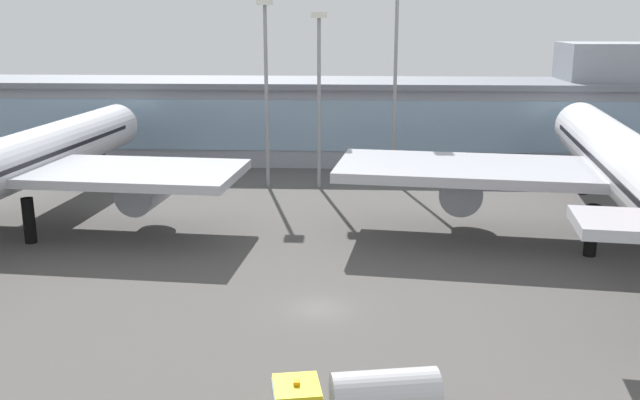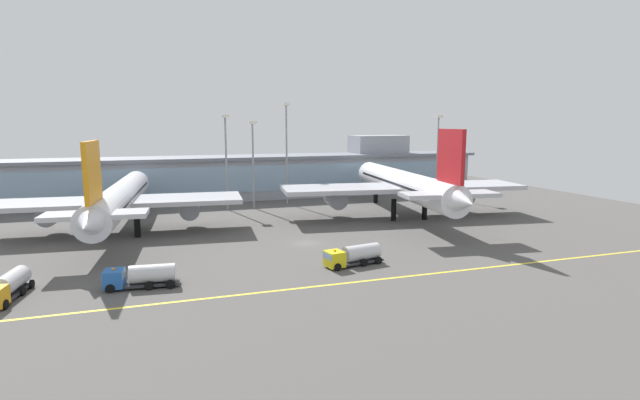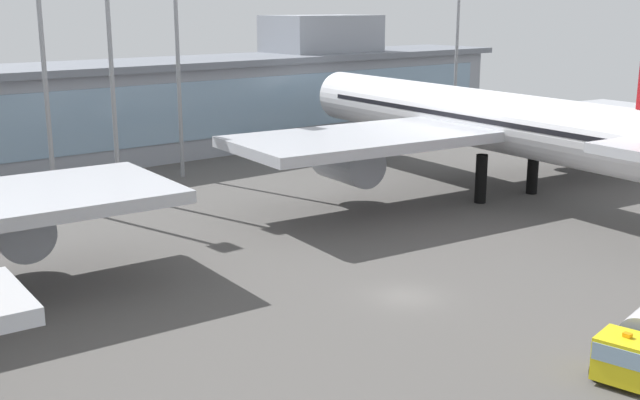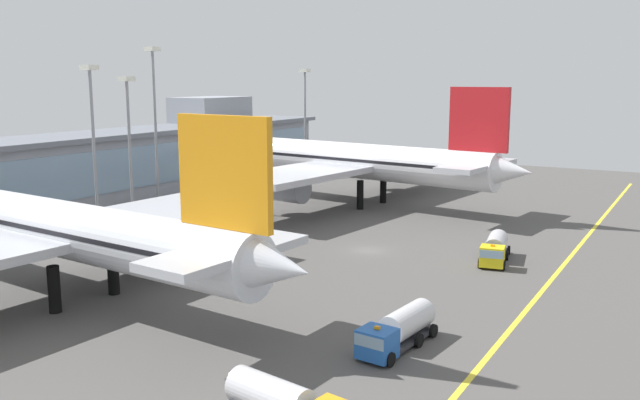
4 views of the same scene
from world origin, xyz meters
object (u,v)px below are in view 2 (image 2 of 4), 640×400
Objects in this scene: apron_light_mast_centre at (226,148)px; fuel_tanker_truck at (139,276)px; service_truck_far at (352,255)px; airliner_near_left at (120,199)px; airliner_near_right at (404,185)px; apron_light_mast_west at (438,144)px; baggage_tug_near at (5,287)px; apron_light_mast_far_east at (286,139)px; apron_light_mast_east at (253,151)px.

fuel_tanker_truck is at bearing -108.94° from apron_light_mast_centre.
apron_light_mast_centre is at bearing -88.62° from service_truck_far.
airliner_near_left is 57.97m from airliner_near_right.
service_truck_far is 73.30m from apron_light_mast_west.
baggage_tug_near is 0.41× the size of apron_light_mast_west.
airliner_near_right is at bearing -144.20° from fuel_tanker_truck.
apron_light_mast_far_east is (33.84, 56.49, 15.03)m from fuel_tanker_truck.
apron_light_mast_east is at bearing 152.32° from baggage_tug_near.
airliner_near_left is at bearing 95.33° from airliner_near_right.
apron_light_mast_far_east is at bearing 148.29° from baggage_tug_near.
apron_light_mast_centre is at bearing 65.72° from airliner_near_right.
fuel_tanker_truck is at bearing -120.92° from apron_light_mast_far_east.
apron_light_mast_west is at bearing 2.15° from apron_light_mast_east.
baggage_tug_near is 66.65m from apron_light_mast_east.
apron_light_mast_east is (-4.50, 52.27, 12.51)m from service_truck_far.
fuel_tanker_truck is at bearing -144.41° from apron_light_mast_west.
apron_light_mast_far_east reaches higher than apron_light_mast_east.
airliner_near_right reaches higher than baggage_tug_near.
apron_light_mast_east is at bearing -109.37° from fuel_tanker_truck.
service_truck_far is (-24.68, -30.77, -5.61)m from airliner_near_right.
baggage_tug_near is (-10.51, -32.68, -5.08)m from airliner_near_left.
apron_light_mast_west is at bearing 129.96° from baggage_tug_near.
apron_light_mast_west is 1.08× the size of apron_light_mast_east.
baggage_tug_near is at bearing -10.17° from service_truck_far.
airliner_near_left is at bearing -145.60° from apron_light_mast_east.
apron_light_mast_centre is (22.39, 19.89, 8.26)m from airliner_near_left.
airliner_near_right is 36.89m from apron_light_mast_east.
apron_light_mast_west is (22.79, 23.45, 7.83)m from airliner_near_right.
apron_light_mast_centre is 6.43m from apron_light_mast_east.
airliner_near_left reaches higher than service_truck_far.
apron_light_mast_west is at bearing -138.84° from fuel_tanker_truck.
service_truck_far is 55.21m from apron_light_mast_centre.
apron_light_mast_east is (6.37, -0.20, -0.83)m from apron_light_mast_centre.
baggage_tug_near is at bearing 3.89° from fuel_tanker_truck.
airliner_near_right is at bearing -87.14° from airliner_near_left.
apron_light_mast_east reaches higher than airliner_near_right.
apron_light_mast_west is at bearing 1.72° from apron_light_mast_centre.
apron_light_mast_far_east is at bearing 45.45° from airliner_near_right.
airliner_near_right is 62.45m from fuel_tanker_truck.
apron_light_mast_west is 1.01× the size of apron_light_mast_centre.
apron_light_mast_west is (47.47, 54.22, 13.44)m from service_truck_far.
airliner_near_right is 6.48× the size of service_truck_far.
fuel_tanker_truck is 0.44× the size of apron_light_mast_east.
baggage_tug_near is 63.44m from apron_light_mast_centre.
apron_light_mast_far_east is at bearing -53.79° from airliner_near_left.
apron_light_mast_centre is 0.88× the size of apron_light_mast_far_east.
fuel_tanker_truck is at bearing -168.15° from airliner_near_left.
baggage_tug_near is 0.41× the size of apron_light_mast_centre.
airliner_near_left is 33.76m from fuel_tanker_truck.
apron_light_mast_far_east reaches higher than airliner_near_right.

